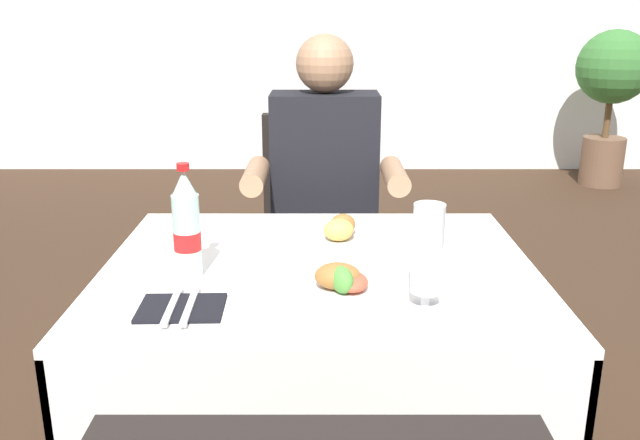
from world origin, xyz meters
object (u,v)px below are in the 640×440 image
Objects in this scene: main_dining_table at (320,334)px; plate_near_camera at (344,285)px; beer_glass_left at (428,257)px; cola_bottle_primary at (188,228)px; potted_plant_corner at (613,85)px; seated_diner_far at (325,202)px; plate_far_diner at (345,233)px; napkin_cutlery_set at (182,307)px; chair_far_diner_seat at (320,235)px.

main_dining_table is 0.28m from plate_near_camera.
beer_glass_left is 0.53m from cola_bottle_primary.
potted_plant_corner reaches higher than plate_near_camera.
beer_glass_left is (0.20, -0.94, 0.15)m from seated_diner_far.
cola_bottle_primary reaches higher than plate_far_diner.
chair_far_diner_seat is at bearing 75.37° from napkin_cutlery_set.
seated_diner_far is 0.85m from cola_bottle_primary.
plate_near_camera is at bearing -87.82° from seated_diner_far.
chair_far_diner_seat is 0.68m from plate_far_diner.
cola_bottle_primary is 0.21m from napkin_cutlery_set.
plate_far_diner is at bearing -84.80° from seated_diner_far.
main_dining_table is at bearing 105.96° from plate_near_camera.
potted_plant_corner is (2.23, 3.72, 0.21)m from main_dining_table.
seated_diner_far reaches higher than potted_plant_corner.
cola_bottle_primary is at bearing 162.77° from plate_near_camera.
cola_bottle_primary is at bearing -166.30° from main_dining_table.
plate_far_diner is 1.01× the size of beer_glass_left.
main_dining_table is 0.81m from chair_far_diner_seat.
main_dining_table is at bearing 13.70° from cola_bottle_primary.
seated_diner_far is at bearing 101.83° from beer_glass_left.
potted_plant_corner reaches higher than napkin_cutlery_set.
main_dining_table is 4.58× the size of plate_near_camera.
cola_bottle_primary is 4.56m from potted_plant_corner.
plate_far_diner is 0.44m from cola_bottle_primary.
potted_plant_corner is at bearing 60.78° from plate_near_camera.
napkin_cutlery_set is (0.02, -0.18, -0.11)m from cola_bottle_primary.
potted_plant_corner is (2.02, 3.96, -0.08)m from beer_glass_left.
potted_plant_corner is (2.22, 3.02, 0.07)m from seated_diner_far.
plate_far_diner is 1.15× the size of napkin_cutlery_set.
potted_plant_corner reaches higher than main_dining_table.
main_dining_table is 0.43m from beer_glass_left.
main_dining_table is 4.65× the size of beer_glass_left.
potted_plant_corner is (2.53, 3.79, -0.09)m from cola_bottle_primary.
plate_near_camera is 0.19× the size of potted_plant_corner.
main_dining_table is 5.31× the size of napkin_cutlery_set.
cola_bottle_primary is (-0.51, 0.17, 0.01)m from beer_glass_left.
main_dining_table is at bearing -120.96° from potted_plant_corner.
beer_glass_left is (0.15, -0.41, 0.09)m from plate_far_diner.
seated_diner_far is 5.68× the size of plate_near_camera.
plate_far_diner is 4.16m from potted_plant_corner.
seated_diner_far is at bearing 95.20° from plate_far_diner.
plate_near_camera reaches higher than main_dining_table.
plate_far_diner is at bearing 87.63° from plate_near_camera.
seated_diner_far reaches higher than plate_far_diner.
seated_diner_far is 4.81× the size of cola_bottle_primary.
plate_far_diner is (0.05, -0.53, 0.07)m from seated_diner_far.
potted_plant_corner is at bearing 63.00° from beer_glass_left.
seated_diner_far is 1.05× the size of potted_plant_corner.
cola_bottle_primary is at bearing -108.40° from chair_far_diner_seat.
chair_far_diner_seat is 3.70× the size of cola_bottle_primary.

